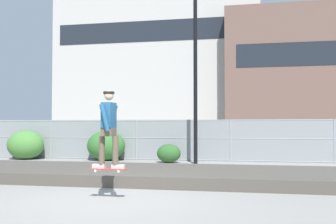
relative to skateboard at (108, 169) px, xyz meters
The scene contains 12 objects.
ground_plane 0.65m from the skateboard, 59.30° to the right, with size 120.00×120.00×0.00m, color gray.
gravel_berm 3.34m from the skateboard, 89.27° to the left, with size 15.67×3.65×0.31m, color #4C473F.
skateboard is the anchor object (origin of this frame).
skater 0.96m from the skateboard, 116.57° to the left, with size 0.72×0.58×1.67m.
chain_fence 9.53m from the skateboard, 89.75° to the left, with size 21.45×0.06×1.85m.
street_lamp 9.35m from the skateboard, 84.59° to the left, with size 0.44×0.44×7.78m.
parked_car_near 13.91m from the skateboard, 112.19° to the left, with size 4.44×2.03×1.66m.
parked_car_mid 12.98m from the skateboard, 86.25° to the left, with size 4.40×1.96×1.66m.
library_building 44.98m from the skateboard, 100.87° to the left, with size 25.34×11.23×20.68m.
shrub_left 11.55m from the skateboard, 129.33° to the left, with size 1.75×1.43×1.35m.
shrub_center 9.64m from the skateboard, 110.46° to the left, with size 1.74×1.43×1.35m.
shrub_right 8.61m from the skateboard, 92.61° to the left, with size 1.03×0.84×0.79m.
Camera 1 is at (2.90, -8.09, 1.58)m, focal length 42.75 mm.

